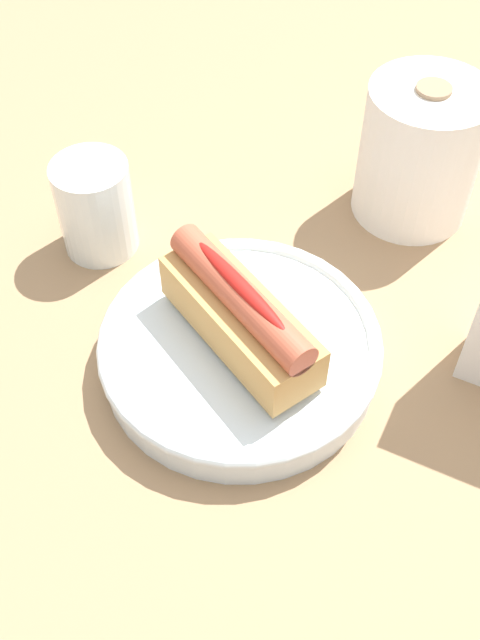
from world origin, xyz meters
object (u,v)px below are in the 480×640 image
Objects in this scene: water_glass at (97,212)px; serving_bowl at (240,349)px; hotdog_front at (240,313)px; paper_towel_roll at (419,153)px.

serving_bowl is at bearing -7.84° from water_glass.
serving_bowl is 1.43× the size of hotdog_front.
hotdog_front is (0.00, 0.00, 0.04)m from serving_bowl.
water_glass is at bearing 172.16° from hotdog_front.
paper_towel_roll is (0.01, 0.25, 0.00)m from hotdog_front.
paper_towel_roll is at bearing 88.46° from serving_bowl.
paper_towel_roll is (0.19, 0.22, 0.03)m from water_glass.
paper_towel_roll reaches higher than serving_bowl.
hotdog_front is at bearing 90.00° from serving_bowl.
paper_towel_roll is at bearing 88.46° from hotdog_front.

